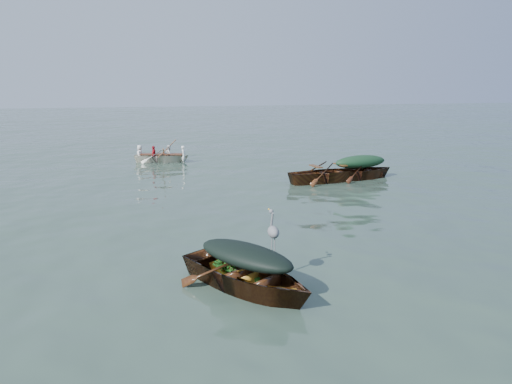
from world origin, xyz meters
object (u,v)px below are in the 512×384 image
Objects in this scene: rowed_boat at (162,162)px; green_tarp_boat at (360,179)px; open_wooden_boat at (328,182)px; dark_covered_boat at (246,290)px; yellow_dinghy at (256,286)px; heron at (273,238)px.

green_tarp_boat is at bearing -115.95° from rowed_boat.
open_wooden_boat is 8.91m from rowed_boat.
open_wooden_boat reaches higher than green_tarp_boat.
yellow_dinghy is at bearing -4.58° from dark_covered_boat.
open_wooden_boat is (5.46, 9.38, 0.00)m from dark_covered_boat.
heron is at bearing 143.82° from open_wooden_boat.
dark_covered_boat is at bearing -177.39° from heron.
open_wooden_boat is at bearing 26.36° from dark_covered_boat.
yellow_dinghy is at bearing -162.96° from rowed_boat.
heron is (1.21, -15.50, 0.82)m from rowed_boat.
dark_covered_boat is 1.15m from heron.
rowed_boat is at bearing 62.60° from heron.
heron is (0.44, 0.33, 0.82)m from yellow_dinghy.
green_tarp_boat is at bearing 23.74° from heron.
rowed_boat reaches higher than yellow_dinghy.
rowed_boat is at bearing 34.45° from open_wooden_boat.
green_tarp_boat is at bearing 20.76° from dark_covered_boat.
rowed_boat is (-7.49, 6.33, 0.00)m from green_tarp_boat.
green_tarp_boat reaches higher than yellow_dinghy.
yellow_dinghy is 0.61× the size of open_wooden_boat.
green_tarp_boat is 1.13× the size of rowed_boat.
green_tarp_boat is 0.93× the size of open_wooden_boat.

